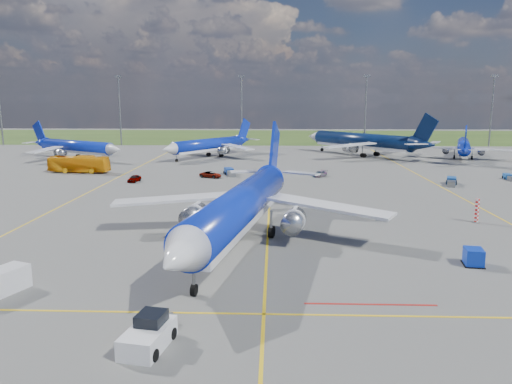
{
  "coord_description": "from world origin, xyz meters",
  "views": [
    {
      "loc": [
        0.66,
        -53.64,
        15.29
      ],
      "look_at": [
        -1.52,
        6.32,
        4.0
      ],
      "focal_mm": 35.0,
      "sensor_mm": 36.0,
      "label": 1
    }
  ],
  "objects_px": {
    "pushback_tug": "(149,334)",
    "baggage_tug_w": "(451,182)",
    "bg_jet_n": "(361,156)",
    "bg_jet_nnw": "(209,157)",
    "warning_post": "(477,211)",
    "apron_bus": "(79,164)",
    "service_car_c": "(320,174)",
    "service_car_b": "(211,175)",
    "main_airliner": "(241,243)",
    "baggage_tug_e": "(509,177)",
    "uld_container": "(474,257)",
    "bg_jet_nw": "(77,159)",
    "service_van": "(1,282)",
    "baggage_tug_c": "(230,172)",
    "service_car_a": "(134,178)",
    "bg_jet_ne": "(463,158)"
  },
  "relations": [
    {
      "from": "main_airliner",
      "to": "baggage_tug_e",
      "type": "xyz_separation_m",
      "value": [
        48.4,
        44.16,
        0.47
      ]
    },
    {
      "from": "service_car_a",
      "to": "apron_bus",
      "type": "bearing_deg",
      "value": 150.29
    },
    {
      "from": "uld_container",
      "to": "baggage_tug_w",
      "type": "xyz_separation_m",
      "value": [
        13.26,
        44.33,
        -0.22
      ]
    },
    {
      "from": "warning_post",
      "to": "baggage_tug_w",
      "type": "height_order",
      "value": "warning_post"
    },
    {
      "from": "bg_jet_n",
      "to": "bg_jet_nnw",
      "type": "bearing_deg",
      "value": -32.94
    },
    {
      "from": "uld_container",
      "to": "service_car_a",
      "type": "distance_m",
      "value": 63.72
    },
    {
      "from": "service_car_b",
      "to": "baggage_tug_e",
      "type": "height_order",
      "value": "service_car_b"
    },
    {
      "from": "bg_jet_nw",
      "to": "service_van",
      "type": "xyz_separation_m",
      "value": [
        28.66,
        -88.1,
        0.97
      ]
    },
    {
      "from": "warning_post",
      "to": "bg_jet_ne",
      "type": "distance_m",
      "value": 73.19
    },
    {
      "from": "uld_container",
      "to": "baggage_tug_w",
      "type": "height_order",
      "value": "uld_container"
    },
    {
      "from": "warning_post",
      "to": "baggage_tug_w",
      "type": "distance_m",
      "value": 28.56
    },
    {
      "from": "warning_post",
      "to": "service_car_b",
      "type": "distance_m",
      "value": 51.07
    },
    {
      "from": "main_airliner",
      "to": "service_car_a",
      "type": "xyz_separation_m",
      "value": [
        -22.47,
        39.08,
        0.64
      ]
    },
    {
      "from": "service_van",
      "to": "baggage_tug_c",
      "type": "relative_size",
      "value": 0.76
    },
    {
      "from": "service_car_c",
      "to": "service_van",
      "type": "bearing_deg",
      "value": -80.78
    },
    {
      "from": "uld_container",
      "to": "service_car_a",
      "type": "relative_size",
      "value": 0.53
    },
    {
      "from": "main_airliner",
      "to": "baggage_tug_e",
      "type": "bearing_deg",
      "value": 52.86
    },
    {
      "from": "bg_jet_nw",
      "to": "bg_jet_ne",
      "type": "distance_m",
      "value": 99.55
    },
    {
      "from": "bg_jet_nw",
      "to": "pushback_tug",
      "type": "height_order",
      "value": "bg_jet_nw"
    },
    {
      "from": "bg_jet_nnw",
      "to": "service_car_b",
      "type": "distance_m",
      "value": 34.29
    },
    {
      "from": "service_car_a",
      "to": "baggage_tug_w",
      "type": "relative_size",
      "value": 0.67
    },
    {
      "from": "service_car_b",
      "to": "service_car_c",
      "type": "bearing_deg",
      "value": -60.16
    },
    {
      "from": "bg_jet_nnw",
      "to": "main_airliner",
      "type": "relative_size",
      "value": 0.8
    },
    {
      "from": "bg_jet_nnw",
      "to": "bg_jet_n",
      "type": "relative_size",
      "value": 0.81
    },
    {
      "from": "main_airliner",
      "to": "service_car_b",
      "type": "distance_m",
      "value": 45.38
    },
    {
      "from": "apron_bus",
      "to": "baggage_tug_c",
      "type": "bearing_deg",
      "value": -87.81
    },
    {
      "from": "service_car_b",
      "to": "pushback_tug",
      "type": "bearing_deg",
      "value": -152.04
    },
    {
      "from": "service_van",
      "to": "service_car_b",
      "type": "height_order",
      "value": "service_van"
    },
    {
      "from": "apron_bus",
      "to": "bg_jet_nnw",
      "type": "bearing_deg",
      "value": -34.07
    },
    {
      "from": "bg_jet_nw",
      "to": "pushback_tug",
      "type": "xyz_separation_m",
      "value": [
        42.54,
        -96.21,
        0.82
      ]
    },
    {
      "from": "warning_post",
      "to": "bg_jet_n",
      "type": "height_order",
      "value": "bg_jet_n"
    },
    {
      "from": "main_airliner",
      "to": "baggage_tug_c",
      "type": "distance_m",
      "value": 48.58
    },
    {
      "from": "pushback_tug",
      "to": "baggage_tug_w",
      "type": "height_order",
      "value": "pushback_tug"
    },
    {
      "from": "pushback_tug",
      "to": "service_car_b",
      "type": "bearing_deg",
      "value": 104.45
    },
    {
      "from": "bg_jet_nw",
      "to": "bg_jet_ne",
      "type": "relative_size",
      "value": 1.03
    },
    {
      "from": "bg_jet_nw",
      "to": "service_car_c",
      "type": "bearing_deg",
      "value": -83.47
    },
    {
      "from": "service_car_a",
      "to": "service_car_c",
      "type": "xyz_separation_m",
      "value": [
        35.08,
        7.61,
        -0.08
      ]
    },
    {
      "from": "bg_jet_n",
      "to": "bg_jet_nw",
      "type": "bearing_deg",
      "value": -32.28
    },
    {
      "from": "bg_jet_ne",
      "to": "main_airliner",
      "type": "relative_size",
      "value": 0.76
    },
    {
      "from": "bg_jet_nw",
      "to": "pushback_tug",
      "type": "bearing_deg",
      "value": -125.51
    },
    {
      "from": "bg_jet_n",
      "to": "bg_jet_ne",
      "type": "height_order",
      "value": "bg_jet_n"
    },
    {
      "from": "service_car_b",
      "to": "baggage_tug_e",
      "type": "bearing_deg",
      "value": -66.32
    },
    {
      "from": "pushback_tug",
      "to": "baggage_tug_c",
      "type": "relative_size",
      "value": 1.06
    },
    {
      "from": "service_car_a",
      "to": "baggage_tug_e",
      "type": "bearing_deg",
      "value": 11.81
    },
    {
      "from": "main_airliner",
      "to": "service_car_c",
      "type": "xyz_separation_m",
      "value": [
        12.61,
        46.69,
        0.57
      ]
    },
    {
      "from": "main_airliner",
      "to": "baggage_tug_c",
      "type": "xyz_separation_m",
      "value": [
        -5.5,
        48.27,
        0.59
      ]
    },
    {
      "from": "service_car_a",
      "to": "baggage_tug_e",
      "type": "relative_size",
      "value": 0.82
    },
    {
      "from": "bg_jet_nnw",
      "to": "baggage_tug_w",
      "type": "height_order",
      "value": "bg_jet_nnw"
    },
    {
      "from": "warning_post",
      "to": "service_van",
      "type": "relative_size",
      "value": 0.68
    },
    {
      "from": "service_car_c",
      "to": "baggage_tug_w",
      "type": "height_order",
      "value": "baggage_tug_w"
    }
  ]
}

